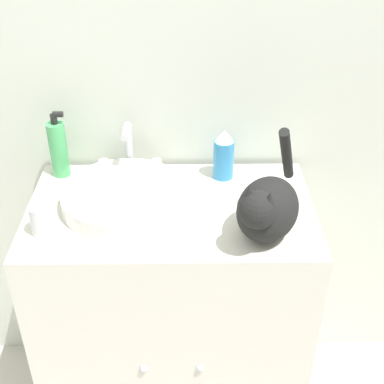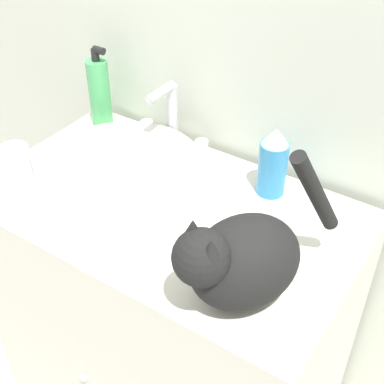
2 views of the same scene
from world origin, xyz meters
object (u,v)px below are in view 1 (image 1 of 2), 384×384
at_px(spray_bottle, 224,155).
at_px(cup, 43,219).
at_px(cat, 267,208).
at_px(soap_bottle, 58,148).

distance_m(spray_bottle, cup, 0.57).
xyz_separation_m(cat, soap_bottle, (-0.60, 0.32, -0.00)).
bearing_deg(cat, cup, -66.80).
distance_m(cat, spray_bottle, 0.32).
height_order(cat, cup, cat).
height_order(cat, soap_bottle, cat).
relative_size(soap_bottle, spray_bottle, 1.34).
distance_m(soap_bottle, cup, 0.30).
height_order(soap_bottle, spray_bottle, soap_bottle).
xyz_separation_m(cat, cup, (-0.58, 0.02, -0.05)).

